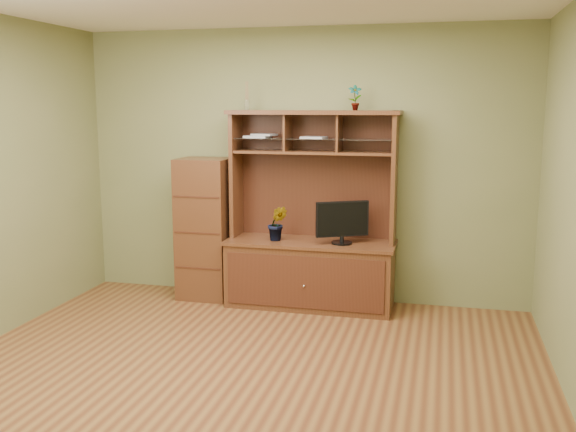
% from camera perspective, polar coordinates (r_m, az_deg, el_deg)
% --- Properties ---
extents(room, '(4.54, 4.04, 2.74)m').
position_cam_1_polar(room, '(4.51, -4.34, 2.16)').
color(room, '#5B301A').
rests_on(room, ground).
extents(media_hutch, '(1.66, 0.61, 1.90)m').
position_cam_1_polar(media_hutch, '(6.27, 2.04, -3.32)').
color(media_hutch, '#442613').
rests_on(media_hutch, room).
extents(monitor, '(0.47, 0.28, 0.41)m').
position_cam_1_polar(monitor, '(6.06, 4.83, -0.50)').
color(monitor, black).
rests_on(monitor, media_hutch).
extents(orchid_plant, '(0.21, 0.18, 0.34)m').
position_cam_1_polar(orchid_plant, '(6.20, -0.96, -0.65)').
color(orchid_plant, '#2E511B').
rests_on(orchid_plant, media_hutch).
extents(top_plant, '(0.14, 0.11, 0.24)m').
position_cam_1_polar(top_plant, '(6.11, 5.97, 10.44)').
color(top_plant, '#336724').
rests_on(top_plant, media_hutch).
extents(reed_diffuser, '(0.05, 0.05, 0.27)m').
position_cam_1_polar(reed_diffuser, '(6.34, -3.67, 10.35)').
color(reed_diffuser, silver).
rests_on(reed_diffuser, media_hutch).
extents(magazines, '(0.82, 0.22, 0.04)m').
position_cam_1_polar(magazines, '(6.27, -0.92, 7.10)').
color(magazines, silver).
rests_on(magazines, media_hutch).
extents(side_cabinet, '(0.51, 0.46, 1.42)m').
position_cam_1_polar(side_cabinet, '(6.56, -7.36, -1.11)').
color(side_cabinet, '#442613').
rests_on(side_cabinet, room).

